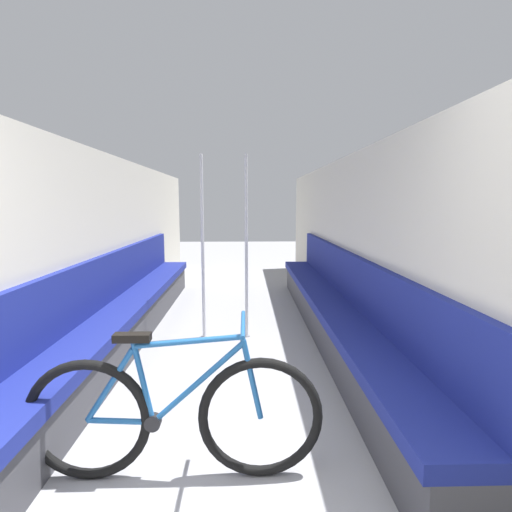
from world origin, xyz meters
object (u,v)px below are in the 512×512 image
(bench_seat_row_right, at_px, (334,312))
(grab_pole_far, at_px, (203,251))
(bicycle, at_px, (174,416))
(bench_seat_row_left, at_px, (126,313))
(grab_pole_near, at_px, (246,250))

(bench_seat_row_right, relative_size, grab_pole_far, 2.76)
(bicycle, bearing_deg, bench_seat_row_left, 107.42)
(grab_pole_far, bearing_deg, bench_seat_row_left, -173.24)
(bicycle, relative_size, grab_pole_far, 0.80)
(bench_seat_row_right, xyz_separation_m, grab_pole_near, (-0.99, 0.13, 0.70))
(bicycle, height_order, grab_pole_far, grab_pole_far)
(grab_pole_near, height_order, grab_pole_far, same)
(bench_seat_row_left, bearing_deg, bench_seat_row_right, 0.00)
(bench_seat_row_right, height_order, bicycle, bench_seat_row_right)
(grab_pole_far, bearing_deg, grab_pole_near, 2.81)
(bench_seat_row_right, bearing_deg, grab_pole_far, 176.04)
(bicycle, bearing_deg, bench_seat_row_right, 53.28)
(bicycle, distance_m, grab_pole_near, 2.53)
(grab_pole_near, distance_m, grab_pole_far, 0.50)
(bench_seat_row_right, relative_size, grab_pole_near, 2.76)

